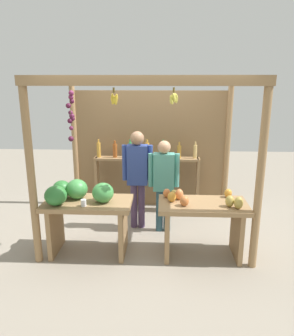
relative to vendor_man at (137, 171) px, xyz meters
name	(u,v)px	position (x,y,z in m)	size (l,w,h in m)	color
ground_plane	(148,228)	(0.16, -0.06, -0.95)	(12.00, 12.00, 0.00)	gray
market_stall	(149,138)	(0.16, 0.41, 0.46)	(2.94, 2.20, 2.40)	#99754C
fruit_counter_left	(82,205)	(-0.69, -0.85, -0.25)	(1.18, 0.68, 1.04)	#99754C
fruit_counter_right	(202,216)	(0.93, -0.84, -0.38)	(1.18, 0.64, 0.92)	#99754C
bottle_shelf_unit	(146,168)	(0.11, 0.72, -0.15)	(1.88, 0.22, 1.33)	#99754C
vendor_man	(137,171)	(0.00, 0.00, 0.00)	(0.48, 0.21, 1.59)	#4B3858
vendor_woman	(164,179)	(0.41, -0.11, -0.08)	(0.48, 0.20, 1.47)	#2F5564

